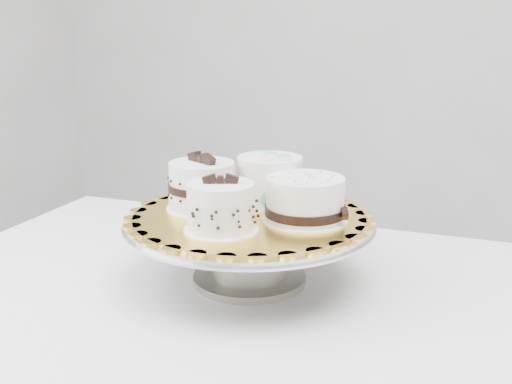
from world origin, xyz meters
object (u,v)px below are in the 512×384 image
at_px(cake_board, 249,216).
at_px(cake_swirl, 221,208).
at_px(table, 261,342).
at_px(cake_ribbon, 306,201).
at_px(cake_banded, 202,187).
at_px(cake_dots, 270,180).
at_px(cake_stand, 249,238).

relative_size(cake_board, cake_swirl, 2.86).
height_order(table, cake_ribbon, cake_ribbon).
distance_m(cake_banded, cake_dots, 0.12).
xyz_separation_m(cake_banded, cake_dots, (0.09, 0.07, 0.01)).
xyz_separation_m(cake_swirl, cake_ribbon, (0.10, 0.09, -0.00)).
bearing_deg(cake_banded, cake_stand, 23.55).
relative_size(cake_board, cake_dots, 2.81).
bearing_deg(cake_banded, cake_dots, 65.18).
xyz_separation_m(cake_swirl, cake_dots, (0.01, 0.17, 0.01)).
distance_m(cake_stand, cake_swirl, 0.12).
height_order(cake_banded, cake_dots, cake_banded).
bearing_deg(cake_ribbon, cake_stand, 160.20).
bearing_deg(cake_stand, cake_ribbon, 3.43).
bearing_deg(cake_board, cake_dots, 86.06).
bearing_deg(cake_dots, cake_board, -101.15).
relative_size(cake_stand, cake_banded, 2.80).
xyz_separation_m(cake_board, cake_dots, (0.01, 0.08, 0.04)).
bearing_deg(table, cake_swirl, -139.96).
bearing_deg(table, cake_board, 128.24).
bearing_deg(cake_stand, cake_board, 0.00).
xyz_separation_m(cake_swirl, cake_banded, (-0.08, 0.09, 0.00)).
bearing_deg(cake_dots, cake_banded, -149.07).
relative_size(cake_stand, cake_board, 1.09).
height_order(table, cake_banded, cake_banded).
distance_m(cake_swirl, cake_ribbon, 0.14).
bearing_deg(cake_dots, cake_swirl, -102.00).
height_order(table, cake_board, cake_board).
height_order(cake_stand, cake_banded, cake_banded).
distance_m(cake_board, cake_ribbon, 0.10).
bearing_deg(cake_board, cake_ribbon, 3.43).
distance_m(cake_board, cake_banded, 0.09).
bearing_deg(cake_board, cake_banded, 176.51).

